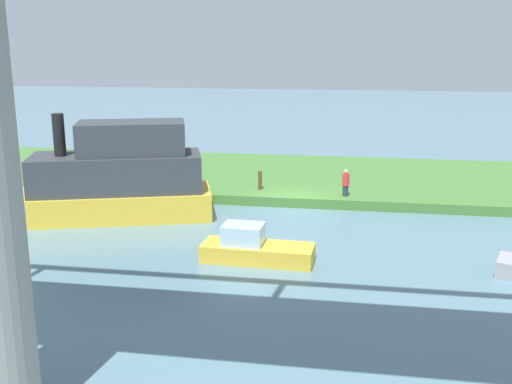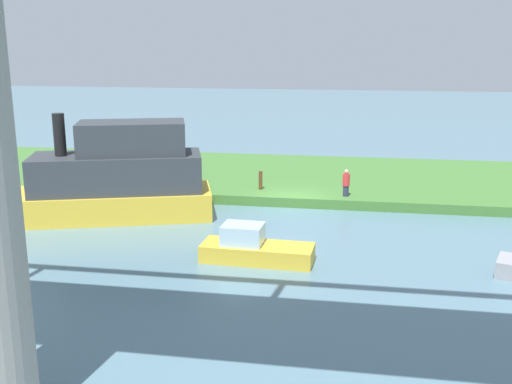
{
  "view_description": "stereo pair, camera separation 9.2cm",
  "coord_description": "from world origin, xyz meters",
  "px_view_note": "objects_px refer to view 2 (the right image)",
  "views": [
    {
      "loc": [
        -3.06,
        29.14,
        8.03
      ],
      "look_at": [
        0.96,
        5.0,
        2.0
      ],
      "focal_mm": 42.48,
      "sensor_mm": 36.0,
      "label": 1
    },
    {
      "loc": [
        -3.15,
        29.13,
        8.03
      ],
      "look_at": [
        0.96,
        5.0,
        2.0
      ],
      "focal_mm": 42.48,
      "sensor_mm": 36.0,
      "label": 2
    }
  ],
  "objects_px": {
    "person_on_bank": "(346,183)",
    "skiff_small": "(113,179)",
    "mooring_post": "(261,180)",
    "pontoon_yellow": "(254,248)"
  },
  "relations": [
    {
      "from": "person_on_bank",
      "to": "skiff_small",
      "type": "xyz_separation_m",
      "value": [
        10.72,
        3.92,
        0.63
      ]
    },
    {
      "from": "mooring_post",
      "to": "pontoon_yellow",
      "type": "distance_m",
      "value": 9.5
    },
    {
      "from": "person_on_bank",
      "to": "pontoon_yellow",
      "type": "xyz_separation_m",
      "value": [
        3.21,
        8.68,
        -0.7
      ]
    },
    {
      "from": "person_on_bank",
      "to": "mooring_post",
      "type": "xyz_separation_m",
      "value": [
        4.49,
        -0.73,
        -0.21
      ]
    },
    {
      "from": "skiff_small",
      "to": "pontoon_yellow",
      "type": "distance_m",
      "value": 8.99
    },
    {
      "from": "mooring_post",
      "to": "skiff_small",
      "type": "height_order",
      "value": "skiff_small"
    },
    {
      "from": "skiff_small",
      "to": "pontoon_yellow",
      "type": "height_order",
      "value": "skiff_small"
    },
    {
      "from": "pontoon_yellow",
      "to": "mooring_post",
      "type": "bearing_deg",
      "value": -82.28
    },
    {
      "from": "mooring_post",
      "to": "pontoon_yellow",
      "type": "bearing_deg",
      "value": 97.72
    },
    {
      "from": "person_on_bank",
      "to": "skiff_small",
      "type": "distance_m",
      "value": 11.43
    }
  ]
}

